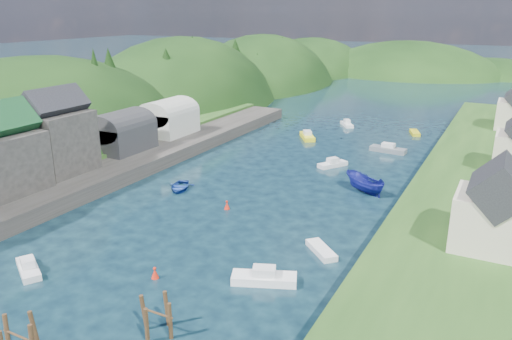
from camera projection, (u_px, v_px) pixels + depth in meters
The scene contains 12 objects.
ground at pixel (318, 157), 81.09m from camera, with size 600.00×600.00×0.00m, color black.
hillside_left at pixel (183, 139), 124.42m from camera, with size 44.00×245.56×52.00m.
far_hills at pixel (436, 103), 188.60m from camera, with size 103.00×68.00×44.00m.
hill_trees at pixel (352, 78), 89.35m from camera, with size 91.37×148.07×12.67m.
quay_left at pixel (67, 182), 65.98m from camera, with size 12.00×110.00×2.00m, color #2D2B28.
terrace_left_grass at pixel (31, 173), 68.97m from camera, with size 12.00×110.00×2.50m, color #234719.
boat_sheds at pixel (146, 122), 81.59m from camera, with size 7.00×21.00×7.50m.
terrace_right at pixel (481, 194), 61.31m from camera, with size 16.00×120.00×2.40m, color #234719.
piling_cluster_far at pixel (157, 320), 36.48m from camera, with size 2.83×2.68×3.48m.
channel_buoy_near at pixel (155, 273), 44.29m from camera, with size 0.70×0.70×1.10m.
channel_buoy_far at pixel (227, 205), 59.63m from camera, with size 0.70×0.70×1.10m.
moored_boats at pixel (245, 204), 59.36m from camera, with size 31.86×87.32×2.48m.
Camera 1 is at (26.89, -23.76, 22.82)m, focal length 35.00 mm.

